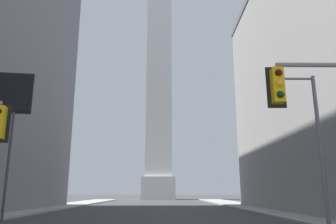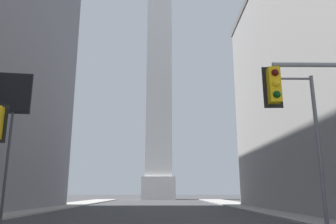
{
  "view_description": "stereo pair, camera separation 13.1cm",
  "coord_description": "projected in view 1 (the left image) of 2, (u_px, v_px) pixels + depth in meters",
  "views": [
    {
      "loc": [
        1.24,
        -0.82,
        1.85
      ],
      "look_at": [
        2.07,
        60.38,
        16.77
      ],
      "focal_mm": 35.0,
      "sensor_mm": 36.0,
      "label": 1
    },
    {
      "loc": [
        1.37,
        -0.82,
        1.85
      ],
      "look_at": [
        2.07,
        60.38,
        16.77
      ],
      "focal_mm": 35.0,
      "sensor_mm": 36.0,
      "label": 2
    }
  ],
  "objects": [
    {
      "name": "sidewalk_right",
      "position": [
        284.0,
        212.0,
        28.92
      ],
      "size": [
        5.0,
        97.47,
        0.15
      ],
      "primitive_type": "cube",
      "color": "gray",
      "rests_on": "ground_plane"
    },
    {
      "name": "sidewalk_left",
      "position": [
        13.0,
        213.0,
        28.61
      ],
      "size": [
        5.0,
        97.47,
        0.15
      ],
      "primitive_type": "cube",
      "color": "gray",
      "rests_on": "ground_plane"
    },
    {
      "name": "obelisk",
      "position": [
        159.0,
        77.0,
        86.71
      ],
      "size": [
        8.06,
        8.06,
        65.66
      ],
      "color": "silver",
      "rests_on": "ground_plane"
    },
    {
      "name": "street_lamp",
      "position": [
        312.0,
        132.0,
        16.73
      ],
      "size": [
        2.45,
        0.36,
        7.85
      ],
      "color": "slate",
      "rests_on": "ground_plane"
    }
  ]
}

